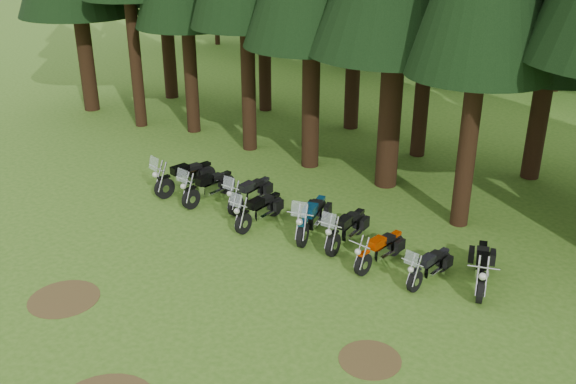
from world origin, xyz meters
name	(u,v)px	position (x,y,z in m)	size (l,w,h in m)	color
ground	(204,302)	(0.00, 0.00, 0.00)	(120.00, 120.00, 0.00)	#3A681A
decid_3	(449,0)	(-4.71, 25.13, 4.51)	(6.12, 5.95, 7.65)	#311D10
decid_4	(573,10)	(1.58, 26.32, 4.37)	(5.93, 5.76, 7.41)	#311D10
dirt_patch_0	(64,299)	(-3.00, -2.00, 0.01)	(1.80, 1.80, 0.01)	#4C3D1E
dirt_patch_1	(370,359)	(4.50, 0.50, 0.01)	(1.40, 1.40, 0.01)	#4C3D1E
motorcycle_0	(185,177)	(-5.31, 4.76, 0.53)	(0.80, 2.52, 1.59)	black
motorcycle_1	(209,187)	(-4.10, 4.64, 0.50)	(0.51, 2.38, 1.49)	black
motorcycle_2	(250,194)	(-2.66, 5.10, 0.48)	(0.43, 2.27, 1.43)	black
motorcycle_3	(259,211)	(-1.61, 4.26, 0.48)	(0.43, 2.27, 1.43)	black
motorcycle_4	(312,218)	(0.08, 4.70, 0.53)	(0.99, 2.49, 1.58)	black
motorcycle_5	(346,230)	(1.28, 4.73, 0.49)	(0.48, 2.34, 1.47)	black
motorcycle_6	(380,251)	(2.65, 4.28, 0.44)	(0.41, 2.13, 0.87)	black
motorcycle_7	(429,267)	(4.13, 4.28, 0.42)	(0.50, 2.01, 1.26)	black
motorcycle_8	(481,268)	(5.30, 4.92, 0.49)	(0.94, 2.27, 0.96)	black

